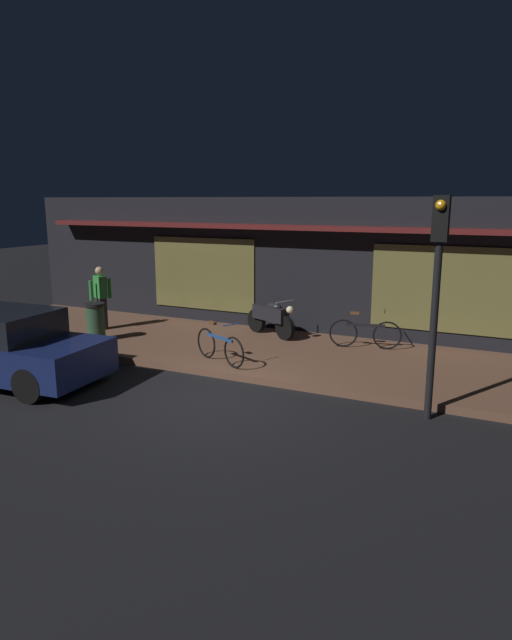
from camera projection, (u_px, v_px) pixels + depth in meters
name	position (u px, v px, depth m)	size (l,w,h in m)	color
ground_plane	(214.00, 397.00, 10.13)	(60.00, 60.00, 0.00)	black
sidewalk_slab	(279.00, 353.00, 12.76)	(18.00, 4.00, 0.15)	brown
storefront_building	(328.00, 263.00, 15.38)	(18.00, 3.30, 3.60)	black
motorcycle	(271.00, 317.00, 14.00)	(1.59, 0.89, 0.97)	black
bicycle_parked	(365.00, 333.00, 12.86)	(1.63, 0.50, 0.91)	black
bicycle_extra	(220.00, 346.00, 11.71)	(1.52, 0.74, 0.91)	black
person_photographer	(101.00, 297.00, 14.67)	(0.44, 0.59, 1.67)	#28232D
trash_bin	(96.00, 322.00, 13.55)	(0.48, 0.48, 0.93)	#2D4C33
traffic_light_pole	(437.00, 269.00, 8.64)	(0.24, 0.33, 3.60)	black
parked_car_far	(2.00, 346.00, 10.96)	(4.20, 2.01, 1.42)	black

